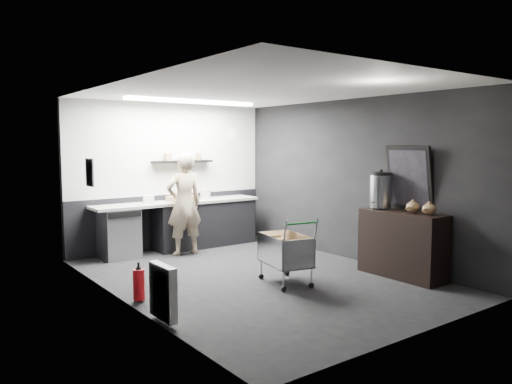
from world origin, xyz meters
TOP-DOWN VIEW (x-y plane):
  - floor at (0.00, 0.00)m, footprint 5.50×5.50m
  - ceiling at (0.00, 0.00)m, footprint 5.50×5.50m
  - wall_back at (0.00, 2.75)m, footprint 5.50×0.00m
  - wall_front at (0.00, -2.75)m, footprint 5.50×0.00m
  - wall_left at (-2.00, 0.00)m, footprint 0.00×5.50m
  - wall_right at (2.00, 0.00)m, footprint 0.00×5.50m
  - kitchen_wall_panel at (0.00, 2.73)m, footprint 3.95×0.02m
  - dado_panel at (0.00, 2.73)m, footprint 3.95×0.02m
  - floating_shelf at (0.20, 2.62)m, footprint 1.20×0.22m
  - wall_clock at (1.40, 2.72)m, footprint 0.20×0.03m
  - poster at (-1.98, 1.30)m, footprint 0.02×0.30m
  - poster_red_band at (-1.98, 1.30)m, footprint 0.02×0.22m
  - radiator at (-1.94, -0.90)m, footprint 0.10×0.50m
  - ceiling_strip at (0.00, 1.85)m, footprint 2.40×0.20m
  - prep_counter at (0.14, 2.42)m, footprint 3.20×0.61m
  - person at (-0.13, 1.97)m, footprint 0.68×0.46m
  - shopping_cart at (0.13, -0.50)m, footprint 0.67×0.95m
  - sideboard at (1.75, -1.21)m, footprint 0.55×1.29m
  - fire_extinguisher at (-1.85, -0.04)m, footprint 0.14×0.14m
  - cardboard_box at (0.06, 2.37)m, footprint 0.53×0.42m
  - pink_tub at (0.58, 2.42)m, footprint 0.19×0.19m
  - white_container at (-0.61, 2.37)m, footprint 0.20×0.17m

SIDE VIEW (x-z plane):
  - floor at x=0.00m, z-range 0.00..0.00m
  - fire_extinguisher at x=-1.85m, z-range -0.01..0.47m
  - radiator at x=-1.94m, z-range 0.05..0.65m
  - shopping_cart at x=0.13m, z-range -0.02..0.91m
  - prep_counter at x=0.14m, z-range 0.01..0.91m
  - dado_panel at x=0.00m, z-range 0.00..1.00m
  - sideboard at x=1.75m, z-range -0.35..1.57m
  - person at x=-0.13m, z-range 0.00..1.81m
  - cardboard_box at x=0.06m, z-range 0.90..1.00m
  - white_container at x=-0.61m, z-range 0.90..1.05m
  - pink_tub at x=0.58m, z-range 0.90..1.09m
  - wall_back at x=0.00m, z-range -1.40..4.10m
  - wall_front at x=0.00m, z-range -1.40..4.10m
  - wall_left at x=-2.00m, z-range -1.40..4.10m
  - wall_right at x=2.00m, z-range -1.40..4.10m
  - poster at x=-1.98m, z-range 1.35..1.75m
  - floating_shelf at x=0.20m, z-range 1.60..1.64m
  - poster_red_band at x=-1.98m, z-range 1.57..1.67m
  - kitchen_wall_panel at x=0.00m, z-range 1.00..2.70m
  - wall_clock at x=1.40m, z-range 2.05..2.25m
  - ceiling_strip at x=0.00m, z-range 2.65..2.69m
  - ceiling at x=0.00m, z-range 2.70..2.70m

